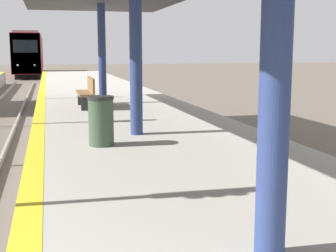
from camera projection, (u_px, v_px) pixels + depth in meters
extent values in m
cube|color=black|center=(31.00, 72.00, 55.24)|extent=(2.34, 21.25, 0.55)
cube|color=maroon|center=(30.00, 53.00, 54.89)|extent=(2.75, 23.61, 3.88)
cube|color=#E54C19|center=(26.00, 54.00, 43.67)|extent=(2.69, 0.16, 3.80)
cube|color=black|center=(25.00, 46.00, 43.50)|extent=(2.20, 0.06, 1.16)
cube|color=gray|center=(29.00, 35.00, 54.56)|extent=(2.34, 22.43, 0.24)
sphere|color=white|center=(18.00, 65.00, 43.60)|extent=(0.18, 0.18, 0.18)
sphere|color=white|center=(35.00, 65.00, 43.97)|extent=(0.18, 0.18, 0.18)
cylinder|color=navy|center=(276.00, 63.00, 3.69)|extent=(0.26, 0.26, 3.23)
cylinder|color=navy|center=(136.00, 56.00, 9.47)|extent=(0.26, 0.26, 3.23)
cylinder|color=navy|center=(102.00, 54.00, 15.26)|extent=(0.26, 0.26, 3.23)
cylinder|color=#384C38|center=(101.00, 123.00, 8.51)|extent=(0.46, 0.46, 0.85)
cylinder|color=#262626|center=(101.00, 98.00, 8.44)|extent=(0.48, 0.48, 0.06)
cube|color=brown|center=(85.00, 93.00, 14.26)|extent=(0.44, 1.86, 0.08)
cube|color=brown|center=(91.00, 85.00, 14.26)|extent=(0.06, 1.86, 0.44)
cube|color=#262628|center=(87.00, 104.00, 13.58)|extent=(0.35, 0.08, 0.40)
cube|color=#262628|center=(83.00, 99.00, 15.01)|extent=(0.35, 0.08, 0.40)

